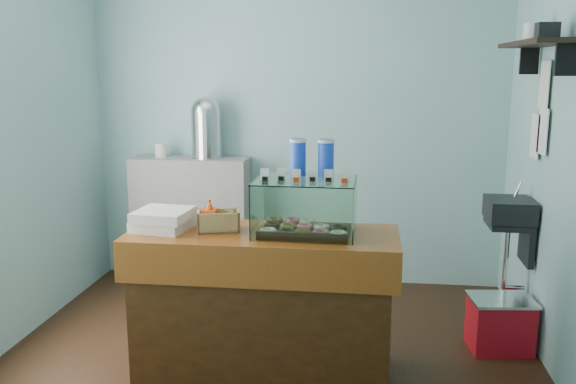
# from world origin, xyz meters

# --- Properties ---
(ground) EXTENTS (3.50, 3.50, 0.00)m
(ground) POSITION_xyz_m (0.00, 0.00, 0.00)
(ground) COLOR black
(ground) RESTS_ON ground
(room_shell) EXTENTS (3.54, 3.04, 2.82)m
(room_shell) POSITION_xyz_m (0.03, 0.01, 1.71)
(room_shell) COLOR #7CB4B4
(room_shell) RESTS_ON ground
(counter) EXTENTS (1.60, 0.60, 0.90)m
(counter) POSITION_xyz_m (0.00, -0.25, 0.46)
(counter) COLOR #46240D
(counter) RESTS_ON ground
(back_shelf) EXTENTS (1.00, 0.32, 1.10)m
(back_shelf) POSITION_xyz_m (-0.90, 1.32, 0.55)
(back_shelf) COLOR gray
(back_shelf) RESTS_ON ground
(display_case) EXTENTS (0.60, 0.44, 0.54)m
(display_case) POSITION_xyz_m (0.25, -0.20, 1.08)
(display_case) COLOR #351910
(display_case) RESTS_ON counter
(condiment_crate) EXTENTS (0.28, 0.21, 0.19)m
(condiment_crate) POSITION_xyz_m (-0.28, -0.24, 0.97)
(condiment_crate) COLOR tan
(condiment_crate) RESTS_ON counter
(pastry_boxes) EXTENTS (0.35, 0.35, 0.12)m
(pastry_boxes) POSITION_xyz_m (-0.60, -0.26, 0.96)
(pastry_boxes) COLOR silver
(pastry_boxes) RESTS_ON counter
(coffee_urn) EXTENTS (0.28, 0.28, 0.52)m
(coffee_urn) POSITION_xyz_m (-0.75, 1.33, 1.37)
(coffee_urn) COLOR silver
(coffee_urn) RESTS_ON back_shelf
(red_cooler) EXTENTS (0.44, 0.36, 0.36)m
(red_cooler) POSITION_xyz_m (1.51, 0.28, 0.18)
(red_cooler) COLOR red
(red_cooler) RESTS_ON ground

